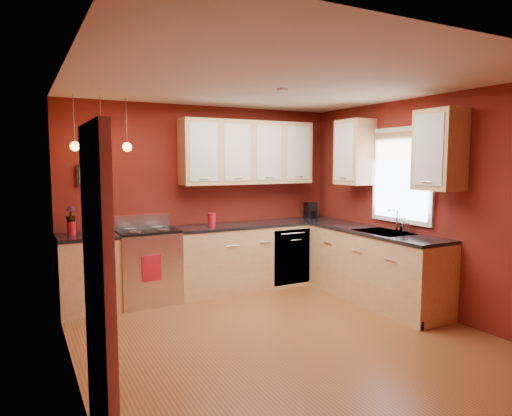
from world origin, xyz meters
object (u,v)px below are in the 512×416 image
red_canister (212,219)px  coffee_maker (311,211)px  gas_range (148,266)px  sink (384,234)px  soap_pump (404,225)px

red_canister → coffee_maker: 1.73m
gas_range → coffee_maker: (2.62, 0.11, 0.57)m
sink → coffee_maker: 1.62m
gas_range → soap_pump: bearing=-30.6°
sink → coffee_maker: (-0.00, 1.61, 0.14)m
sink → gas_range: bearing=150.2°
coffee_maker → sink: bearing=-85.0°
sink → soap_pump: bearing=-41.2°
red_canister → coffee_maker: (1.72, 0.11, 0.02)m
gas_range → sink: 3.05m
soap_pump → red_canister: bearing=139.0°
red_canister → soap_pump: soap_pump is taller
red_canister → sink: bearing=-41.0°
gas_range → soap_pump: 3.30m
sink → red_canister: (-1.73, 1.50, 0.11)m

